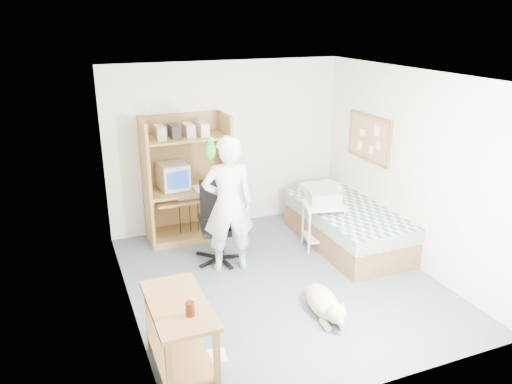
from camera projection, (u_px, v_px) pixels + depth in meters
floor at (281, 281)px, 6.18m from camera, size 4.00×4.00×0.00m
wall_back at (227, 146)px, 7.50m from camera, size 3.60×0.02×2.50m
wall_right at (410, 168)px, 6.39m from camera, size 0.02×4.00×2.50m
wall_left at (124, 207)px, 5.12m from camera, size 0.02×4.00×2.50m
ceiling at (285, 75)px, 5.34m from camera, size 3.60×4.00×0.02m
computer_hutch at (187, 183)px, 7.17m from camera, size 1.20×0.63×1.80m
bed at (346, 225)px, 7.08m from camera, size 1.02×2.02×0.66m
side_desk at (180, 328)px, 4.42m from camera, size 0.50×1.00×0.75m
corkboard at (369, 138)px, 7.10m from camera, size 0.04×0.94×0.66m
office_chair at (218, 233)px, 6.62m from camera, size 0.60×0.60×1.06m
person at (228, 205)px, 6.20m from camera, size 0.70×0.52×1.76m
parrot at (211, 149)px, 5.89m from camera, size 0.13×0.23×0.36m
dog at (325, 303)px, 5.42m from camera, size 0.36×0.94×0.35m
printer_cart at (323, 219)px, 6.93m from camera, size 0.64×0.56×0.66m
printer at (324, 197)px, 6.82m from camera, size 0.48×0.41×0.18m
crt_monitor at (173, 176)px, 7.07m from camera, size 0.42×0.44×0.37m
keyboard at (192, 196)px, 7.09m from camera, size 0.45×0.16×0.03m
pencil_cup at (213, 182)px, 7.22m from camera, size 0.08×0.08×0.12m
drink_glass at (190, 309)px, 4.13m from camera, size 0.08×0.08×0.12m
floor_box_a at (213, 360)px, 4.69m from camera, size 0.28×0.24×0.10m
floor_box_b at (189, 372)px, 4.55m from camera, size 0.24×0.26×0.08m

